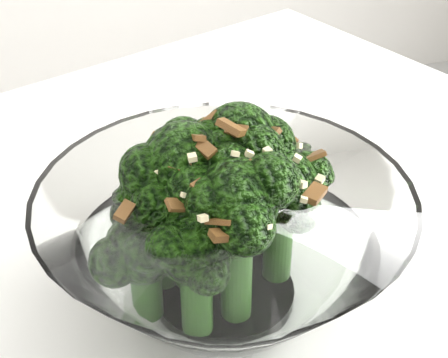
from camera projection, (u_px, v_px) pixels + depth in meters
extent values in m
cylinder|color=white|center=(272.00, 272.00, 1.07)|extent=(0.04, 0.04, 0.71)
cylinder|color=white|center=(224.00, 295.00, 0.46)|extent=(0.10, 0.10, 0.01)
cylinder|color=#245115|center=(237.00, 268.00, 0.41)|extent=(0.02, 0.02, 0.08)
sphere|color=#1D460D|center=(238.00, 200.00, 0.38)|extent=(0.05, 0.05, 0.05)
cylinder|color=#245115|center=(212.00, 214.00, 0.48)|extent=(0.02, 0.02, 0.05)
sphere|color=#1D460D|center=(211.00, 174.00, 0.46)|extent=(0.04, 0.04, 0.04)
cylinder|color=#245115|center=(276.00, 218.00, 0.48)|extent=(0.02, 0.02, 0.04)
sphere|color=#1D460D|center=(278.00, 179.00, 0.46)|extent=(0.04, 0.04, 0.04)
cylinder|color=#245115|center=(279.00, 239.00, 0.45)|extent=(0.02, 0.02, 0.06)
sphere|color=#1D460D|center=(282.00, 186.00, 0.42)|extent=(0.05, 0.05, 0.05)
cylinder|color=#245115|center=(162.00, 247.00, 0.44)|extent=(0.02, 0.02, 0.06)
sphere|color=#1D460D|center=(158.00, 195.00, 0.42)|extent=(0.05, 0.05, 0.05)
cylinder|color=#245115|center=(146.00, 288.00, 0.42)|extent=(0.02, 0.02, 0.04)
sphere|color=#1D460D|center=(143.00, 248.00, 0.40)|extent=(0.04, 0.04, 0.04)
cylinder|color=#245115|center=(187.00, 235.00, 0.44)|extent=(0.02, 0.02, 0.08)
sphere|color=#1D460D|center=(185.00, 165.00, 0.41)|extent=(0.05, 0.05, 0.05)
cylinder|color=#245115|center=(197.00, 297.00, 0.41)|extent=(0.02, 0.02, 0.05)
sphere|color=#1D460D|center=(195.00, 248.00, 0.39)|extent=(0.04, 0.04, 0.04)
cylinder|color=#245115|center=(238.00, 213.00, 0.45)|extent=(0.02, 0.02, 0.08)
sphere|color=#1D460D|center=(239.00, 143.00, 0.42)|extent=(0.05, 0.05, 0.05)
cube|color=brown|center=(154.00, 144.00, 0.43)|extent=(0.02, 0.02, 0.01)
cube|color=brown|center=(168.00, 143.00, 0.41)|extent=(0.02, 0.02, 0.01)
cube|color=brown|center=(205.00, 148.00, 0.38)|extent=(0.01, 0.01, 0.01)
cube|color=brown|center=(237.00, 131.00, 0.40)|extent=(0.02, 0.01, 0.01)
cube|color=brown|center=(176.00, 205.00, 0.37)|extent=(0.01, 0.01, 0.01)
cube|color=brown|center=(273.00, 137.00, 0.43)|extent=(0.02, 0.01, 0.01)
cube|color=brown|center=(195.00, 137.00, 0.39)|extent=(0.01, 0.02, 0.01)
cube|color=brown|center=(257.00, 130.00, 0.43)|extent=(0.02, 0.02, 0.01)
cube|color=brown|center=(202.00, 190.00, 0.37)|extent=(0.01, 0.01, 0.01)
cube|color=brown|center=(224.00, 132.00, 0.43)|extent=(0.02, 0.02, 0.01)
cube|color=brown|center=(225.00, 197.00, 0.37)|extent=(0.01, 0.01, 0.01)
cube|color=brown|center=(234.00, 172.00, 0.38)|extent=(0.02, 0.01, 0.01)
cube|color=brown|center=(124.00, 211.00, 0.38)|extent=(0.01, 0.02, 0.01)
cube|color=brown|center=(312.00, 157.00, 0.42)|extent=(0.02, 0.01, 0.01)
cube|color=brown|center=(232.00, 130.00, 0.42)|extent=(0.02, 0.02, 0.01)
cube|color=brown|center=(142.00, 169.00, 0.40)|extent=(0.02, 0.02, 0.01)
cube|color=brown|center=(231.00, 127.00, 0.39)|extent=(0.02, 0.02, 0.01)
cube|color=brown|center=(211.00, 122.00, 0.41)|extent=(0.02, 0.01, 0.01)
cube|color=brown|center=(210.00, 125.00, 0.44)|extent=(0.02, 0.02, 0.01)
cube|color=brown|center=(286.00, 143.00, 0.45)|extent=(0.02, 0.01, 0.01)
cube|color=brown|center=(223.00, 235.00, 0.36)|extent=(0.02, 0.01, 0.01)
cube|color=brown|center=(315.00, 194.00, 0.39)|extent=(0.02, 0.02, 0.01)
cube|color=brown|center=(182.00, 137.00, 0.45)|extent=(0.01, 0.02, 0.01)
cube|color=brown|center=(259.00, 128.00, 0.45)|extent=(0.02, 0.02, 0.01)
cube|color=brown|center=(190.00, 160.00, 0.39)|extent=(0.01, 0.02, 0.00)
cube|color=brown|center=(249.00, 171.00, 0.37)|extent=(0.02, 0.02, 0.01)
cube|color=brown|center=(221.00, 220.00, 0.36)|extent=(0.02, 0.02, 0.01)
cube|color=brown|center=(188.00, 137.00, 0.41)|extent=(0.01, 0.01, 0.00)
cube|color=brown|center=(207.00, 134.00, 0.42)|extent=(0.02, 0.02, 0.01)
cube|color=brown|center=(250.00, 187.00, 0.38)|extent=(0.01, 0.02, 0.01)
cube|color=brown|center=(177.00, 166.00, 0.39)|extent=(0.01, 0.01, 0.01)
cube|color=brown|center=(269.00, 138.00, 0.40)|extent=(0.02, 0.01, 0.01)
cube|color=beige|center=(260.00, 137.00, 0.40)|extent=(0.01, 0.01, 0.00)
cube|color=beige|center=(254.00, 131.00, 0.40)|extent=(0.01, 0.01, 0.00)
cube|color=beige|center=(240.00, 182.00, 0.37)|extent=(0.00, 0.00, 0.00)
cube|color=beige|center=(265.00, 134.00, 0.43)|extent=(0.01, 0.01, 0.00)
cube|color=beige|center=(203.00, 218.00, 0.36)|extent=(0.01, 0.01, 0.01)
cube|color=beige|center=(320.00, 179.00, 0.41)|extent=(0.01, 0.01, 0.01)
cube|color=beige|center=(268.00, 226.00, 0.36)|extent=(0.01, 0.01, 0.00)
cube|color=beige|center=(221.00, 130.00, 0.45)|extent=(0.01, 0.01, 0.00)
cube|color=beige|center=(249.00, 127.00, 0.42)|extent=(0.01, 0.01, 0.00)
cube|color=beige|center=(185.00, 195.00, 0.37)|extent=(0.01, 0.00, 0.01)
cube|color=beige|center=(304.00, 200.00, 0.38)|extent=(0.01, 0.01, 0.00)
cube|color=beige|center=(259.00, 175.00, 0.38)|extent=(0.01, 0.01, 0.00)
cube|color=beige|center=(235.00, 154.00, 0.38)|extent=(0.01, 0.01, 0.01)
cube|color=beige|center=(158.00, 170.00, 0.39)|extent=(0.01, 0.01, 0.01)
cube|color=beige|center=(297.00, 145.00, 0.43)|extent=(0.01, 0.01, 0.01)
cube|color=beige|center=(192.00, 157.00, 0.38)|extent=(0.01, 0.01, 0.00)
cube|color=beige|center=(230.00, 201.00, 0.37)|extent=(0.01, 0.01, 0.00)
cube|color=beige|center=(249.00, 154.00, 0.38)|extent=(0.01, 0.01, 0.01)
cube|color=beige|center=(301.00, 184.00, 0.39)|extent=(0.01, 0.01, 0.01)
cube|color=beige|center=(297.00, 158.00, 0.40)|extent=(0.01, 0.01, 0.01)
cube|color=beige|center=(161.00, 143.00, 0.41)|extent=(0.01, 0.01, 0.01)
cube|color=beige|center=(197.00, 133.00, 0.42)|extent=(0.01, 0.01, 0.01)
cube|color=beige|center=(257.00, 220.00, 0.36)|extent=(0.01, 0.01, 0.01)
cube|color=beige|center=(267.00, 151.00, 0.39)|extent=(0.01, 0.01, 0.00)
cube|color=beige|center=(255.00, 129.00, 0.43)|extent=(0.00, 0.00, 0.00)
cube|color=beige|center=(198.00, 142.00, 0.39)|extent=(0.01, 0.01, 0.00)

